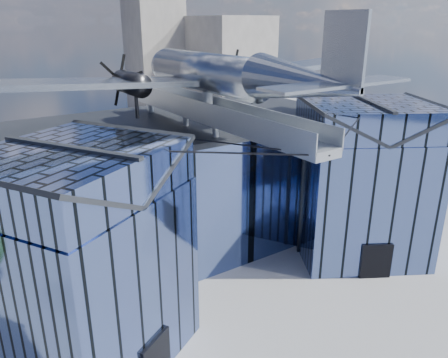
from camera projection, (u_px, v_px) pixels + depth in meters
ground_plane at (240, 285)px, 30.06m from camera, size 120.00×120.00×0.00m
museum at (196, 185)px, 32.70m from camera, size 32.88×24.50×17.60m
bg_towers at (55, 70)px, 66.73m from camera, size 77.00×24.50×26.00m
tree_side_e at (376, 132)px, 56.06m from camera, size 4.13×4.13×5.55m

